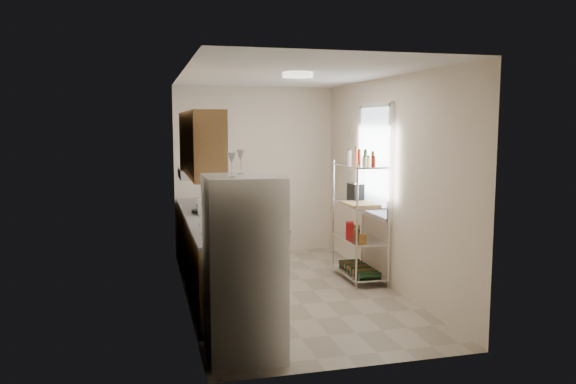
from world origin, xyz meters
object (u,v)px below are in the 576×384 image
object	(u,v)px
espresso_machine	(356,192)
rice_cooker	(207,207)
cutting_board	(360,204)
refrigerator	(244,267)
frying_pan_large	(201,211)

from	to	relation	value
espresso_machine	rice_cooker	bearing A→B (deg)	169.74
rice_cooker	espresso_machine	distance (m)	1.94
rice_cooker	cutting_board	bearing A→B (deg)	-13.55
rice_cooker	espresso_machine	world-z (taller)	espresso_machine
refrigerator	cutting_board	world-z (taller)	refrigerator
frying_pan_large	espresso_machine	xyz separation A→B (m)	(2.00, -0.31, 0.22)
refrigerator	espresso_machine	distance (m)	2.87
rice_cooker	espresso_machine	size ratio (longest dim) A/B	0.92
rice_cooker	frying_pan_large	bearing A→B (deg)	112.24
cutting_board	espresso_machine	distance (m)	0.33
refrigerator	frying_pan_large	xyz separation A→B (m)	(-0.13, 2.46, 0.12)
rice_cooker	espresso_machine	bearing A→B (deg)	-4.19
refrigerator	espresso_machine	bearing A→B (deg)	49.06
refrigerator	frying_pan_large	distance (m)	2.46
cutting_board	espresso_machine	world-z (taller)	espresso_machine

